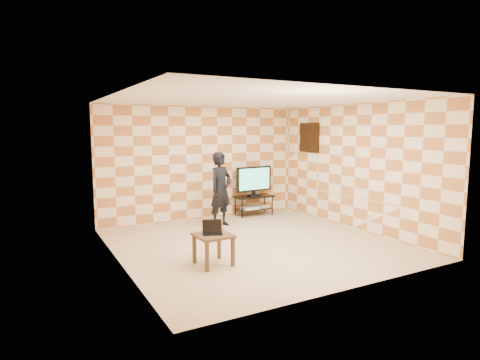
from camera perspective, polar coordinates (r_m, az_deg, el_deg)
name	(u,v)px	position (r m, az deg, el deg)	size (l,w,h in m)	color
floor	(255,243)	(7.71, 2.17, -9.01)	(5.00, 5.00, 0.00)	#C4B28B
wall_back	(202,163)	(9.67, -5.42, 2.41)	(5.00, 0.02, 2.70)	beige
wall_front	(353,191)	(5.47, 15.80, -1.48)	(5.00, 0.02, 2.70)	beige
wall_left	(118,181)	(6.53, -16.96, -0.15)	(0.02, 5.00, 2.70)	beige
wall_right	(355,167)	(8.98, 16.04, 1.80)	(0.02, 5.00, 2.70)	beige
ceiling	(256,99)	(7.42, 2.27, 11.44)	(5.00, 5.00, 0.02)	white
wall_art	(309,138)	(10.09, 9.81, 5.95)	(0.04, 0.72, 0.72)	black
tv_stand	(254,201)	(10.10, 1.98, -2.99)	(0.99, 0.45, 0.50)	black
tv	(254,180)	(10.02, 2.00, 0.06)	(1.01, 0.21, 0.73)	black
dvd_player	(250,208)	(10.03, 1.45, -3.97)	(0.42, 0.30, 0.07)	silver
game_console	(264,206)	(10.30, 3.45, -3.73)	(0.24, 0.18, 0.06)	silver
side_table	(213,240)	(6.45, -3.83, -8.46)	(0.57, 0.57, 0.50)	#3B2818
laptop	(212,230)	(6.47, -3.95, -7.15)	(0.38, 0.35, 0.21)	black
person	(221,189)	(8.90, -2.76, -1.35)	(0.61, 0.40, 1.66)	black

